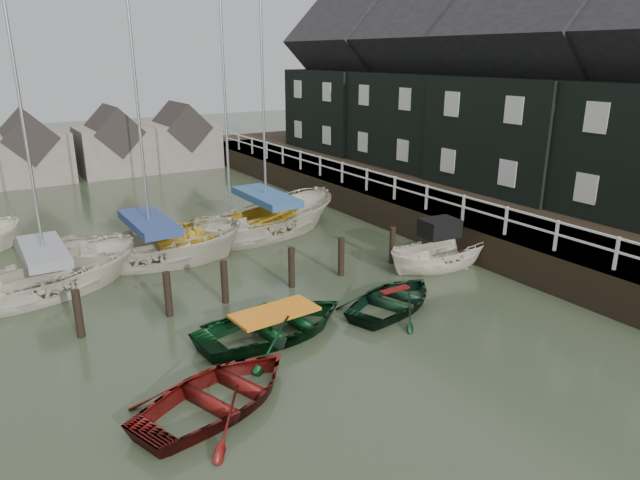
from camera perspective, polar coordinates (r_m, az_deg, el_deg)
ground at (r=16.37m, az=-1.29°, el=-9.00°), size 120.00×120.00×0.00m
pier at (r=28.98m, az=4.61°, el=4.55°), size 3.04×32.00×2.70m
land_strip at (r=32.67m, az=12.40°, el=4.46°), size 14.00×38.00×1.50m
quay_houses at (r=30.92m, az=14.89°, el=14.20°), size 6.52×28.14×10.01m
mooring_pilings at (r=18.15m, az=-9.25°, el=-4.69°), size 13.72×0.22×1.80m
far_sheds at (r=39.80m, az=-20.12°, el=8.90°), size 14.00×4.08×4.39m
rowboat_red at (r=13.40m, az=-9.90°, el=-16.00°), size 4.90×4.18×0.86m
rowboat_green at (r=16.16m, az=-4.46°, el=-9.45°), size 4.77×3.55×0.94m
rowboat_dkgreen at (r=17.91m, az=7.42°, el=-6.67°), size 4.51×3.85×0.79m
motorboat at (r=21.48m, az=11.99°, el=-2.38°), size 4.52×2.08×2.61m
sailboat_a at (r=20.76m, az=-25.39°, el=-4.61°), size 6.58×3.77×11.10m
sailboat_b at (r=22.36m, az=-16.40°, el=-1.99°), size 7.21×4.37×11.97m
sailboat_c at (r=24.11m, az=-8.79°, el=-0.13°), size 6.65×2.69×11.23m
sailboat_d at (r=24.95m, az=-5.32°, el=0.75°), size 7.64×4.08×11.58m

